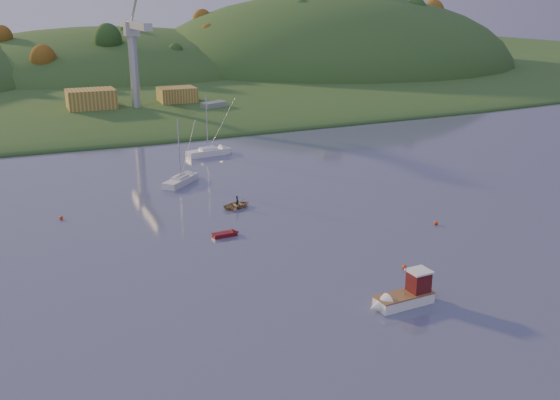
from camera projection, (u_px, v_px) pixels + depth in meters
name	position (u px, v px, depth m)	size (l,w,h in m)	color
far_shore	(76.00, 72.00, 244.86)	(620.00, 220.00, 1.50)	#2B4D1E
shore_slope	(101.00, 94.00, 188.26)	(640.00, 150.00, 7.00)	#2B4D1E
hill_center	(110.00, 77.00, 231.28)	(140.00, 120.00, 36.00)	#2B4D1E
hill_right	(331.00, 71.00, 250.84)	(150.00, 130.00, 60.00)	#2B4D1E
hillside_trees	(92.00, 86.00, 205.67)	(280.00, 50.00, 32.00)	#194619
wharf	(148.00, 112.00, 152.36)	(42.00, 16.00, 2.40)	slate
shed_west	(91.00, 100.00, 147.14)	(11.00, 8.00, 4.80)	olive
shed_east	(177.00, 95.00, 156.19)	(9.00, 7.00, 4.00)	olive
dock_crane	(134.00, 46.00, 143.16)	(3.20, 28.00, 20.30)	#B7B7BC
fishing_boat	(400.00, 297.00, 58.13)	(6.80, 2.43, 4.28)	white
sailboat_near	(181.00, 180.00, 96.62)	(6.80, 6.71, 10.19)	silver
sailboat_far	(208.00, 152.00, 114.43)	(8.27, 3.62, 11.09)	white
canoe	(237.00, 205.00, 85.79)	(2.76, 3.87, 0.80)	tan
paddler	(237.00, 203.00, 85.69)	(0.53, 0.35, 1.46)	black
red_tender	(229.00, 234.00, 75.75)	(3.47, 1.38, 1.16)	#5F0D13
work_vessel	(214.00, 112.00, 151.35)	(15.37, 10.11, 3.72)	slate
buoy_0	(404.00, 267.00, 66.25)	(0.50, 0.50, 0.50)	red
buoy_1	(436.00, 223.00, 79.27)	(0.50, 0.50, 0.50)	red
buoy_3	(61.00, 218.00, 81.23)	(0.50, 0.50, 0.50)	red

